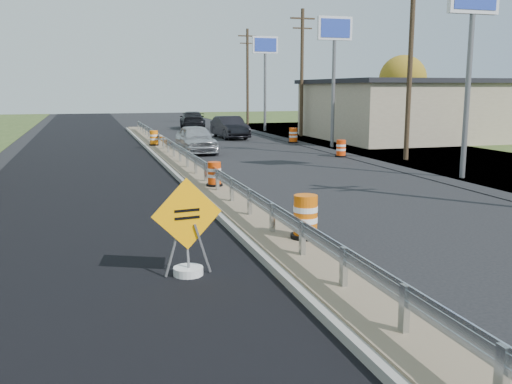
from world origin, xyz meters
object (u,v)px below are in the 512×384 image
object	(u,v)px
barrel_median_mid	(214,174)
barrel_shoulder_far	(219,125)
barrel_shoulder_near	(341,149)
barrel_shoulder_mid	(293,136)
barrel_median_near	(305,217)
barrel_median_far	(154,138)
caution_sign	(188,251)
car_silver	(196,139)
car_dark_far	(192,120)
car_dark_mid	(230,127)

from	to	relation	value
barrel_median_mid	barrel_shoulder_far	bearing A→B (deg)	76.71
barrel_median_mid	barrel_shoulder_near	bearing A→B (deg)	43.74
barrel_median_mid	barrel_shoulder_mid	world-z (taller)	barrel_median_mid
barrel_median_mid	barrel_shoulder_near	xyz separation A→B (m)	(8.83, 8.45, -0.20)
barrel_median_near	barrel_median_far	world-z (taller)	barrel_median_near
caution_sign	barrel_shoulder_far	world-z (taller)	caution_sign
barrel_shoulder_far	car_silver	size ratio (longest dim) A/B	0.20
barrel_median_mid	barrel_median_far	xyz separation A→B (m)	(-0.37, 15.28, 0.02)
barrel_shoulder_near	barrel_shoulder_far	size ratio (longest dim) A/B	1.00
caution_sign	barrel_shoulder_mid	xyz separation A→B (m)	(11.61, 25.47, -0.01)
barrel_median_mid	barrel_shoulder_near	size ratio (longest dim) A/B	0.94
caution_sign	car_silver	bearing A→B (deg)	71.18
caution_sign	car_dark_far	size ratio (longest dim) A/B	0.36
barrel_median_near	barrel_shoulder_far	distance (m)	37.46
car_silver	car_dark_far	bearing A→B (deg)	79.19
barrel_median_far	barrel_shoulder_far	size ratio (longest dim) A/B	0.98
barrel_median_far	barrel_shoulder_mid	xyz separation A→B (m)	(9.49, 1.38, -0.17)
barrel_median_near	barrel_shoulder_mid	bearing A→B (deg)	70.36
barrel_shoulder_near	car_dark_mid	bearing A→B (deg)	102.71
caution_sign	barrel_median_near	size ratio (longest dim) A/B	1.94
barrel_median_near	car_dark_far	distance (m)	40.08
barrel_median_far	car_dark_mid	size ratio (longest dim) A/B	0.18
barrel_median_mid	barrel_shoulder_far	distance (m)	30.13
caution_sign	barrel_shoulder_near	xyz separation A→B (m)	(11.31, 17.26, -0.06)
barrel_shoulder_near	car_dark_mid	size ratio (longest dim) A/B	0.19
barrel_median_near	car_dark_far	world-z (taller)	car_dark_far
barrel_median_mid	car_dark_far	xyz separation A→B (m)	(5.06, 32.24, 0.14)
caution_sign	barrel_median_mid	xyz separation A→B (m)	(2.48, 8.81, 0.14)
car_silver	barrel_median_far	bearing A→B (deg)	127.61
barrel_median_mid	caution_sign	bearing A→B (deg)	-105.73
barrel_shoulder_near	car_silver	xyz separation A→B (m)	(-7.11, 4.21, 0.36)
barrel_shoulder_far	barrel_median_far	bearing A→B (deg)	-117.44
barrel_median_near	car_dark_mid	distance (m)	29.52
barrel_shoulder_near	car_dark_far	distance (m)	24.09
car_silver	car_dark_far	distance (m)	19.85
barrel_median_far	car_dark_mid	world-z (taller)	car_dark_mid
barrel_shoulder_mid	barrel_median_mid	bearing A→B (deg)	-118.71
barrel_shoulder_near	car_dark_mid	world-z (taller)	car_dark_mid
barrel_shoulder_mid	car_dark_far	size ratio (longest dim) A/B	0.19
caution_sign	barrel_shoulder_far	size ratio (longest dim) A/B	2.15
barrel_shoulder_near	barrel_median_near	bearing A→B (deg)	-117.53
barrel_median_far	car_silver	bearing A→B (deg)	-51.26
caution_sign	barrel_shoulder_far	distance (m)	39.28
barrel_median_mid	car_dark_mid	world-z (taller)	car_dark_mid
car_silver	barrel_median_mid	bearing A→B (deg)	-98.89
barrel_median_near	barrel_median_mid	world-z (taller)	barrel_median_near
barrel_shoulder_near	barrel_shoulder_mid	distance (m)	8.21
car_dark_far	car_silver	bearing A→B (deg)	88.24
barrel_shoulder_far	barrel_median_near	bearing A→B (deg)	-99.91
barrel_shoulder_mid	car_dark_far	bearing A→B (deg)	104.62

